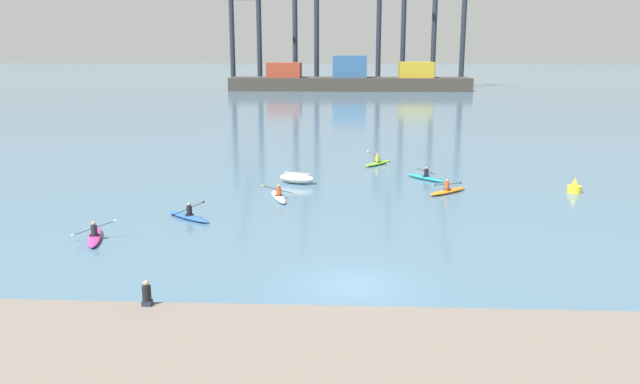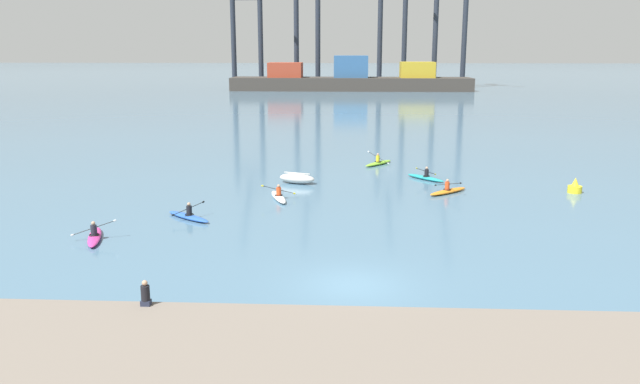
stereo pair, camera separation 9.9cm
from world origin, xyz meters
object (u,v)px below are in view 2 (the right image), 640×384
Objects in this scene: gantry_crane_west at (246,13)px; kayak_white at (279,196)px; container_barge at (351,80)px; capsized_dinghy at (297,178)px; kayak_lime at (378,163)px; kayak_orange at (448,191)px; gantry_crane_west_mid at (307,8)px; kayak_teal at (425,177)px; gantry_crane_east_mid at (393,8)px; kayak_magenta at (94,236)px; gantry_crane_east at (452,5)px; channel_buoy at (575,187)px; kayak_blue at (188,216)px; seated_onlooker at (145,294)px.

gantry_crane_west reaches higher than kayak_white.
capsized_dinghy is (-3.43, -100.32, -2.06)m from container_barge.
kayak_lime is 10.85m from kayak_orange.
kayak_orange is at bearing -86.31° from container_barge.
gantry_crane_west_mid reaches higher than kayak_teal.
kayak_magenta is (-21.96, -126.52, -18.51)m from gantry_crane_east_mid.
kayak_lime reaches higher than kayak_magenta.
capsized_dinghy is at bearing 165.64° from kayak_orange.
kayak_orange is (17.26, -112.63, -18.28)m from gantry_crane_west_mid.
gantry_crane_east is 113.32m from channel_buoy.
kayak_magenta is 23.62m from kayak_teal.
capsized_dinghy is at bearing -96.66° from gantry_crane_east_mid.
kayak_orange is at bearing -175.91° from channel_buoy.
gantry_crane_west_mid is 12.25× the size of kayak_lime.
gantry_crane_east_mid reaches higher than kayak_blue.
gantry_crane_east is 110.76m from kayak_teal.
kayak_magenta is at bearing -84.06° from gantry_crane_west.
gantry_crane_west_mid is at bearing 98.71° from kayak_orange.
capsized_dinghy is at bearing -103.58° from gantry_crane_east.
gantry_crane_east reaches higher than gantry_crane_west.
kayak_white is at bearing -171.78° from channel_buoy.
channel_buoy is (14.91, -102.30, -2.05)m from container_barge.
kayak_orange is at bearing 57.24° from seated_onlooker.
kayak_blue is at bearing -118.07° from capsized_dinghy.
kayak_orange is at bearing 11.33° from kayak_white.
gantry_crane_west is 12.63× the size of kayak_orange.
kayak_blue is 5.41m from kayak_magenta.
gantry_crane_west is at bearing 160.09° from container_barge.
gantry_crane_east_mid reaches higher than seated_onlooker.
capsized_dinghy is 23.26m from seated_onlooker.
seated_onlooker is at bearing -88.24° from gantry_crane_west_mid.
channel_buoy is (25.54, -112.04, -18.10)m from gantry_crane_west_mid.
channel_buoy is 19.28m from kayak_white.
kayak_magenta is 10.99m from seated_onlooker.
gantry_crane_west_mid is at bearing 89.27° from kayak_magenta.
gantry_crane_west is at bearing 105.78° from kayak_orange.
channel_buoy is at bearing 18.11° from kayak_blue.
container_barge is 114.68m from kayak_magenta.
gantry_crane_east_mid is 115.07m from capsized_dinghy.
kayak_magenta is at bearing -131.99° from kayak_white.
gantry_crane_west_mid reaches higher than capsized_dinghy.
gantry_crane_east_mid is 137.98m from seated_onlooker.
container_barge reaches higher than kayak_blue.
container_barge is 123.54m from seated_onlooker.
gantry_crane_west_mid reaches higher than container_barge.
gantry_crane_west_mid is at bearing 98.56° from kayak_teal.
kayak_blue is 20.42m from kayak_lime.
gantry_crane_east is at bearing 74.03° from kayak_magenta.
gantry_crane_east is 136.97m from seated_onlooker.
kayak_blue is at bearing -131.86° from kayak_white.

